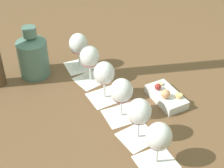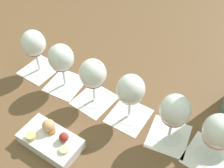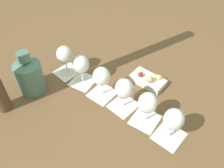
# 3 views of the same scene
# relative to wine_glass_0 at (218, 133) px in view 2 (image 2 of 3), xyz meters

# --- Properties ---
(ground_plane) EXTENTS (8.00, 8.00, 0.00)m
(ground_plane) POSITION_rel_wine_glass_0_xyz_m (0.19, -0.22, -0.10)
(ground_plane) COLOR brown
(tasting_card_0) EXTENTS (0.16, 0.15, 0.00)m
(tasting_card_0) POSITION_rel_wine_glass_0_xyz_m (-0.00, 0.00, -0.10)
(tasting_card_0) COLOR white
(tasting_card_0) RESTS_ON ground_plane
(tasting_card_1) EXTENTS (0.15, 0.16, 0.00)m
(tasting_card_1) POSITION_rel_wine_glass_0_xyz_m (0.07, -0.08, -0.10)
(tasting_card_1) COLOR white
(tasting_card_1) RESTS_ON ground_plane
(tasting_card_2) EXTENTS (0.16, 0.16, 0.00)m
(tasting_card_2) POSITION_rel_wine_glass_0_xyz_m (0.16, -0.17, -0.10)
(tasting_card_2) COLOR white
(tasting_card_2) RESTS_ON ground_plane
(tasting_card_3) EXTENTS (0.16, 0.15, 0.00)m
(tasting_card_3) POSITION_rel_wine_glass_0_xyz_m (0.24, -0.26, -0.10)
(tasting_card_3) COLOR white
(tasting_card_3) RESTS_ON ground_plane
(tasting_card_4) EXTENTS (0.15, 0.16, 0.00)m
(tasting_card_4) POSITION_rel_wine_glass_0_xyz_m (0.32, -0.34, -0.10)
(tasting_card_4) COLOR white
(tasting_card_4) RESTS_ON ground_plane
(tasting_card_5) EXTENTS (0.16, 0.15, 0.00)m
(tasting_card_5) POSITION_rel_wine_glass_0_xyz_m (0.39, -0.43, -0.10)
(tasting_card_5) COLOR white
(tasting_card_5) RESTS_ON ground_plane
(wine_glass_0) EXTENTS (0.08, 0.08, 0.15)m
(wine_glass_0) POSITION_rel_wine_glass_0_xyz_m (0.00, 0.00, 0.00)
(wine_glass_0) COLOR white
(wine_glass_0) RESTS_ON tasting_card_0
(wine_glass_1) EXTENTS (0.08, 0.08, 0.15)m
(wine_glass_1) POSITION_rel_wine_glass_0_xyz_m (0.07, -0.08, -0.00)
(wine_glass_1) COLOR white
(wine_glass_1) RESTS_ON tasting_card_1
(wine_glass_2) EXTENTS (0.08, 0.08, 0.15)m
(wine_glass_2) POSITION_rel_wine_glass_0_xyz_m (0.16, -0.17, -0.00)
(wine_glass_2) COLOR white
(wine_glass_2) RESTS_ON tasting_card_2
(wine_glass_3) EXTENTS (0.08, 0.08, 0.15)m
(wine_glass_3) POSITION_rel_wine_glass_0_xyz_m (0.24, -0.26, -0.00)
(wine_glass_3) COLOR white
(wine_glass_3) RESTS_ON tasting_card_3
(wine_glass_4) EXTENTS (0.08, 0.08, 0.15)m
(wine_glass_4) POSITION_rel_wine_glass_0_xyz_m (0.32, -0.34, -0.00)
(wine_glass_4) COLOR white
(wine_glass_4) RESTS_ON tasting_card_4
(wine_glass_5) EXTENTS (0.08, 0.08, 0.15)m
(wine_glass_5) POSITION_rel_wine_glass_0_xyz_m (0.39, -0.43, -0.00)
(wine_glass_5) COLOR white
(wine_glass_5) RESTS_ON tasting_card_5
(snack_dish) EXTENTS (0.17, 0.18, 0.07)m
(snack_dish) POSITION_rel_wine_glass_0_xyz_m (0.38, -0.13, -0.08)
(snack_dish) COLOR silver
(snack_dish) RESTS_ON ground_plane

